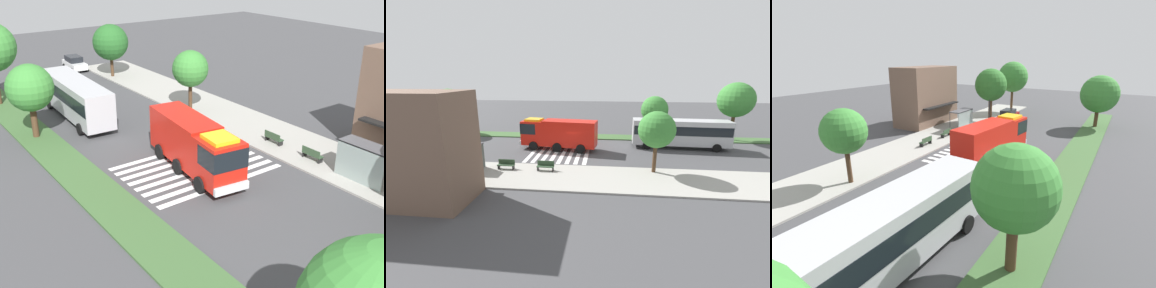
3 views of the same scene
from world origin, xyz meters
The scene contains 17 objects.
ground_plane centered at (0.00, 0.00, 0.00)m, with size 120.00×120.00×0.00m, color #424244.
sidewalk centered at (0.00, 8.58, 0.07)m, with size 60.00×5.93×0.14m, color #9E9B93.
median_strip centered at (0.00, -7.12, 0.07)m, with size 60.00×3.00×0.14m, color #3D6033.
crosswalk centered at (2.04, 0.00, 0.01)m, with size 6.75×10.11×0.01m.
fire_truck centered at (2.68, -0.39, 2.06)m, with size 9.50×3.57×3.68m.
parked_car_mid centered at (18.12, 4.41, 0.88)m, with size 4.86×2.18×1.71m.
transit_bus centered at (-12.34, -2.53, 2.09)m, with size 11.56×3.29×3.52m.
bus_stop_shelter centered at (10.14, 7.36, 1.89)m, with size 3.50×1.40×2.46m.
bench_near_shelter centered at (6.14, 7.32, 0.59)m, with size 1.60×0.50×0.90m.
bench_west_of_shelter centered at (2.31, 7.32, 0.59)m, with size 1.60×0.50×0.90m.
street_lamp centered at (15.32, 6.22, 3.80)m, with size 0.36×0.36×6.21m.
storefront_building centered at (10.73, 13.79, 3.91)m, with size 8.98×5.29×7.82m.
sidewalk_tree_west centered at (-7.74, 6.62, 4.11)m, with size 3.29×3.29×5.64m.
sidewalk_tree_east centered at (16.42, 6.62, 5.24)m, with size 4.54×4.54×7.41m.
median_tree_far_west centered at (-20.40, -7.12, 5.58)m, with size 4.63×4.63×7.78m.
median_tree_west centered at (-9.90, -7.12, 4.14)m, with size 3.70×3.70×5.89m.
median_tree_center centered at (20.43, -7.12, 4.45)m, with size 4.82×4.82×6.73m.
Camera 2 is at (-3.22, 29.61, 8.85)m, focal length 24.06 mm.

